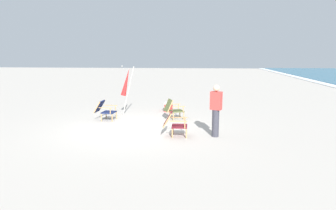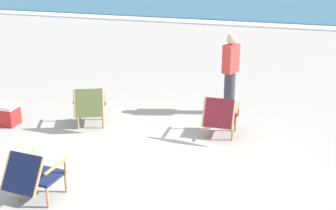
{
  "view_description": "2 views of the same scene",
  "coord_description": "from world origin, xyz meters",
  "px_view_note": "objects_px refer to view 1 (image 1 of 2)",
  "views": [
    {
      "loc": [
        9.99,
        2.08,
        2.61
      ],
      "look_at": [
        -0.05,
        1.2,
        0.83
      ],
      "focal_mm": 32.0,
      "sensor_mm": 36.0,
      "label": 1
    },
    {
      "loc": [
        2.14,
        -6.17,
        3.42
      ],
      "look_at": [
        -0.11,
        1.49,
        0.52
      ],
      "focal_mm": 50.0,
      "sensor_mm": 36.0,
      "label": 2
    }
  ],
  "objects_px": {
    "beach_chair_front_right": "(174,123)",
    "beach_chair_back_left": "(105,109)",
    "person_near_chairs": "(216,110)",
    "cooler_box": "(169,107)",
    "beach_chair_back_right": "(173,108)",
    "umbrella_furled_red": "(126,83)"
  },
  "relations": [
    {
      "from": "beach_chair_back_right",
      "to": "umbrella_furled_red",
      "type": "relative_size",
      "value": 0.43
    },
    {
      "from": "beach_chair_back_right",
      "to": "person_near_chairs",
      "type": "distance_m",
      "value": 2.83
    },
    {
      "from": "beach_chair_back_left",
      "to": "person_near_chairs",
      "type": "relative_size",
      "value": 0.51
    },
    {
      "from": "beach_chair_back_right",
      "to": "person_near_chairs",
      "type": "relative_size",
      "value": 0.54
    },
    {
      "from": "person_near_chairs",
      "to": "beach_chair_front_right",
      "type": "bearing_deg",
      "value": -87.8
    },
    {
      "from": "beach_chair_front_right",
      "to": "umbrella_furled_red",
      "type": "xyz_separation_m",
      "value": [
        -3.21,
        -2.23,
        0.93
      ]
    },
    {
      "from": "beach_chair_front_right",
      "to": "beach_chair_back_left",
      "type": "xyz_separation_m",
      "value": [
        -2.0,
        -2.84,
        -0.0
      ]
    },
    {
      "from": "beach_chair_back_right",
      "to": "person_near_chairs",
      "type": "bearing_deg",
      "value": 32.39
    },
    {
      "from": "beach_chair_back_right",
      "to": "cooler_box",
      "type": "height_order",
      "value": "beach_chair_back_right"
    },
    {
      "from": "beach_chair_back_left",
      "to": "beach_chair_back_right",
      "type": "bearing_deg",
      "value": 98.92
    },
    {
      "from": "beach_chair_back_right",
      "to": "beach_chair_back_left",
      "type": "distance_m",
      "value": 2.66
    },
    {
      "from": "umbrella_furled_red",
      "to": "beach_chair_back_left",
      "type": "bearing_deg",
      "value": -26.72
    },
    {
      "from": "beach_chair_back_left",
      "to": "cooler_box",
      "type": "xyz_separation_m",
      "value": [
        -2.05,
        2.32,
        -0.22
      ]
    },
    {
      "from": "umbrella_furled_red",
      "to": "person_near_chairs",
      "type": "height_order",
      "value": "umbrella_furled_red"
    },
    {
      "from": "beach_chair_front_right",
      "to": "beach_chair_back_left",
      "type": "bearing_deg",
      "value": -125.21
    },
    {
      "from": "person_near_chairs",
      "to": "cooler_box",
      "type": "xyz_separation_m",
      "value": [
        -4.01,
        -1.81,
        -0.64
      ]
    },
    {
      "from": "beach_chair_back_right",
      "to": "beach_chair_front_right",
      "type": "height_order",
      "value": "beach_chair_back_right"
    },
    {
      "from": "beach_chair_front_right",
      "to": "cooler_box",
      "type": "bearing_deg",
      "value": -172.67
    },
    {
      "from": "beach_chair_back_left",
      "to": "beach_chair_front_right",
      "type": "bearing_deg",
      "value": 54.79
    },
    {
      "from": "beach_chair_front_right",
      "to": "person_near_chairs",
      "type": "height_order",
      "value": "person_near_chairs"
    },
    {
      "from": "beach_chair_front_right",
      "to": "person_near_chairs",
      "type": "bearing_deg",
      "value": 92.2
    },
    {
      "from": "umbrella_furled_red",
      "to": "person_near_chairs",
      "type": "bearing_deg",
      "value": 48.11
    }
  ]
}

